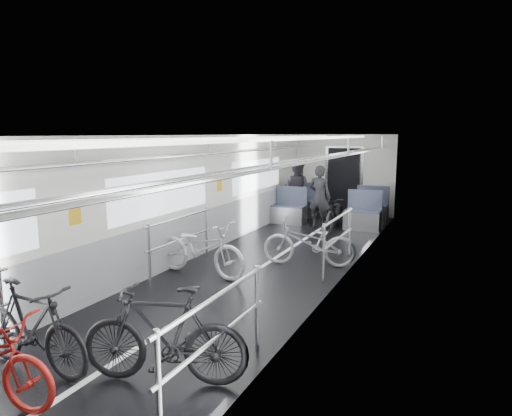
% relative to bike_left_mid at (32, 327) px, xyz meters
% --- Properties ---
extents(car_shell, '(3.02, 14.01, 2.41)m').
position_rel_bike_left_mid_xyz_m(car_shell, '(0.64, 5.22, 0.65)').
color(car_shell, black).
rests_on(car_shell, ground).
extents(bike_left_mid, '(1.61, 0.53, 0.96)m').
position_rel_bike_left_mid_xyz_m(bike_left_mid, '(0.00, 0.00, 0.00)').
color(bike_left_mid, black).
rests_on(bike_left_mid, floor).
extents(bike_left_far, '(1.87, 0.82, 0.95)m').
position_rel_bike_left_mid_xyz_m(bike_left_far, '(-0.13, 3.50, -0.00)').
color(bike_left_far, silver).
rests_on(bike_left_far, floor).
extents(bike_right_near, '(1.73, 0.95, 1.00)m').
position_rel_bike_left_mid_xyz_m(bike_right_near, '(1.37, 0.38, 0.02)').
color(bike_right_near, black).
rests_on(bike_right_near, floor).
extents(bike_right_mid, '(1.79, 0.96, 0.89)m').
position_rel_bike_left_mid_xyz_m(bike_right_mid, '(1.40, 4.81, -0.03)').
color(bike_right_mid, '#A2A3A7').
rests_on(bike_right_mid, floor).
extents(bike_aisle, '(0.62, 1.64, 0.85)m').
position_rel_bike_left_mid_xyz_m(bike_aisle, '(0.98, 8.24, -0.05)').
color(bike_aisle, black).
rests_on(bike_aisle, floor).
extents(person_standing, '(0.63, 0.46, 1.63)m').
position_rel_bike_left_mid_xyz_m(person_standing, '(0.55, 8.24, 0.34)').
color(person_standing, black).
rests_on(person_standing, floor).
extents(person_seated, '(0.92, 0.77, 1.69)m').
position_rel_bike_left_mid_xyz_m(person_seated, '(-0.34, 9.02, 0.36)').
color(person_seated, '#2F2B33').
rests_on(person_seated, floor).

